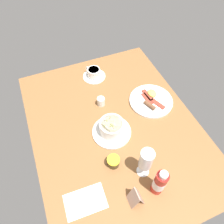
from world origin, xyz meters
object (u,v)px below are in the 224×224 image
at_px(coffee_cup, 94,73).
at_px(breakfast_plate, 151,100).
at_px(cutlery_setting, 86,201).
at_px(sauce_bottle_red, 159,183).
at_px(menu_card, 136,197).
at_px(wine_glass, 146,160).
at_px(creamer_jug, 101,101).
at_px(jam_jar, 113,162).
at_px(porridge_bowl, 112,128).

xyz_separation_m(coffee_cup, breakfast_plate, (0.31, 0.23, -0.02)).
relative_size(cutlery_setting, sauce_bottle_red, 0.98).
relative_size(coffee_cup, sauce_bottle_red, 0.78).
bearing_deg(menu_card, breakfast_plate, 144.80).
bearing_deg(sauce_bottle_red, cutlery_setting, -102.74).
bearing_deg(wine_glass, creamer_jug, -174.90).
height_order(jam_jar, sauce_bottle_red, sauce_bottle_red).
relative_size(jam_jar, menu_card, 0.62).
distance_m(coffee_cup, jam_jar, 0.59).
height_order(porridge_bowl, menu_card, same).
height_order(cutlery_setting, wine_glass, wine_glass).
distance_m(cutlery_setting, creamer_jug, 0.52).
distance_m(creamer_jug, jam_jar, 0.36).
height_order(wine_glass, menu_card, wine_glass).
relative_size(coffee_cup, jam_jar, 2.39).
distance_m(creamer_jug, wine_glass, 0.45).
relative_size(porridge_bowl, wine_glass, 1.10).
xyz_separation_m(coffee_cup, sauce_bottle_red, (0.76, 0.02, 0.06)).
relative_size(cutlery_setting, menu_card, 1.88).
bearing_deg(sauce_bottle_red, wine_glass, -169.98).
bearing_deg(creamer_jug, breakfast_plate, 72.01).
xyz_separation_m(creamer_jug, wine_glass, (0.44, 0.04, 0.09)).
height_order(porridge_bowl, wine_glass, wine_glass).
distance_m(coffee_cup, menu_card, 0.77).
bearing_deg(jam_jar, wine_glass, 53.45).
xyz_separation_m(wine_glass, menu_card, (0.10, -0.09, -0.07)).
distance_m(wine_glass, jam_jar, 0.17).
xyz_separation_m(jam_jar, breakfast_plate, (-0.27, 0.34, -0.02)).
bearing_deg(porridge_bowl, wine_glass, 12.51).
height_order(cutlery_setting, menu_card, menu_card).
height_order(coffee_cup, menu_card, menu_card).
xyz_separation_m(wine_glass, breakfast_plate, (-0.35, 0.23, -0.11)).
height_order(sauce_bottle_red, breakfast_plate, sauce_bottle_red).
bearing_deg(coffee_cup, porridge_bowl, -7.11).
xyz_separation_m(cutlery_setting, jam_jar, (-0.11, 0.17, 0.02)).
distance_m(creamer_jug, sauce_bottle_red, 0.54).
distance_m(wine_glass, menu_card, 0.15).
relative_size(coffee_cup, menu_card, 1.49).
bearing_deg(cutlery_setting, jam_jar, 123.22).
bearing_deg(sauce_bottle_red, creamer_jug, -174.02).
bearing_deg(menu_card, sauce_bottle_red, 93.70).
height_order(creamer_jug, wine_glass, wine_glass).
bearing_deg(breakfast_plate, wine_glass, -33.45).
bearing_deg(cutlery_setting, creamer_jug, 152.86).
bearing_deg(jam_jar, menu_card, 7.52).
distance_m(porridge_bowl, breakfast_plate, 0.31).
distance_m(cutlery_setting, menu_card, 0.21).
height_order(jam_jar, breakfast_plate, jam_jar).
relative_size(wine_glass, sauce_bottle_red, 1.00).
relative_size(jam_jar, breakfast_plate, 0.24).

